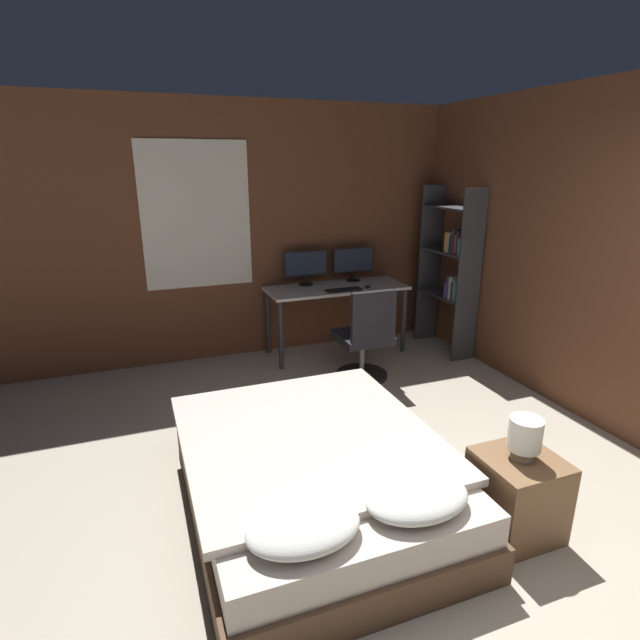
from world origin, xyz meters
The scene contains 13 objects.
ground_plane centered at (0.00, 0.00, 0.00)m, with size 20.00×20.00×0.00m, color #B2A893.
wall_back centered at (-0.01, 3.91, 1.35)m, with size 12.00×0.08×2.70m.
wall_side_right centered at (1.99, 1.50, 1.35)m, with size 0.06×12.00×2.70m.
bed centered at (-0.57, 1.10, 0.23)m, with size 1.52×1.91×0.54m.
nightstand centered at (0.45, 0.48, 0.25)m, with size 0.44×0.43×0.49m.
bedside_lamp centered at (0.45, 0.48, 0.64)m, with size 0.18×0.18×0.25m.
desk centered at (0.59, 3.54, 0.67)m, with size 1.55×0.60×0.77m.
monitor_left centered at (0.30, 3.74, 0.99)m, with size 0.50×0.16×0.38m.
monitor_right centered at (0.88, 3.74, 0.99)m, with size 0.50×0.16×0.38m.
keyboard centered at (0.59, 3.35, 0.78)m, with size 0.39×0.13×0.02m.
computer_mouse centered at (0.87, 3.35, 0.79)m, with size 0.07×0.05×0.04m.
office_chair centered at (0.57, 2.75, 0.39)m, with size 0.52×0.52×0.95m.
bookshelf centered at (1.80, 3.13, 1.01)m, with size 0.29×0.78×1.83m.
Camera 1 is at (-1.48, -1.39, 2.09)m, focal length 28.00 mm.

